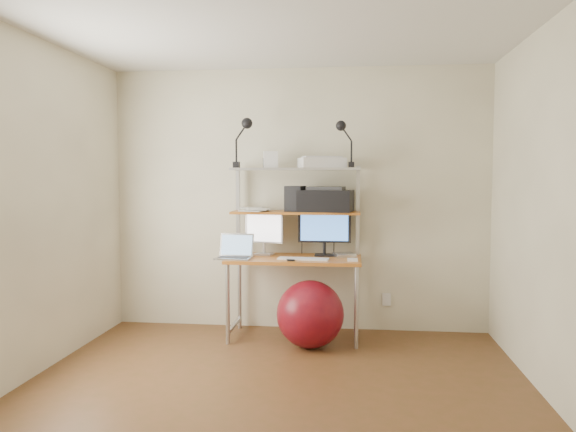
% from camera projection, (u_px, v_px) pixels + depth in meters
% --- Properties ---
extents(room, '(3.60, 3.60, 3.60)m').
position_uv_depth(room, '(271.00, 211.00, 3.61)').
color(room, brown).
rests_on(room, ground).
extents(computer_desk, '(1.20, 0.60, 1.57)m').
position_uv_depth(computer_desk, '(295.00, 233.00, 5.12)').
color(computer_desk, '#BD6824').
rests_on(computer_desk, ground).
extents(desktop, '(1.20, 0.60, 0.00)m').
position_uv_depth(desktop, '(294.00, 257.00, 5.08)').
color(desktop, '#BD6824').
rests_on(desktop, computer_desk).
extents(mid_shelf, '(1.18, 0.34, 0.00)m').
position_uv_depth(mid_shelf, '(296.00, 211.00, 5.18)').
color(mid_shelf, '#BD6824').
rests_on(mid_shelf, computer_desk).
extents(top_shelf, '(1.18, 0.34, 0.00)m').
position_uv_depth(top_shelf, '(296.00, 168.00, 5.15)').
color(top_shelf, '#B4B5B9').
rests_on(top_shelf, computer_desk).
extents(floor, '(3.60, 3.60, 0.00)m').
position_uv_depth(floor, '(272.00, 400.00, 3.70)').
color(floor, brown).
rests_on(floor, ground).
extents(wall_outlet, '(0.08, 0.01, 0.12)m').
position_uv_depth(wall_outlet, '(387.00, 299.00, 5.35)').
color(wall_outlet, silver).
rests_on(wall_outlet, room).
extents(monitor_silver, '(0.37, 0.17, 0.42)m').
position_uv_depth(monitor_silver, '(264.00, 231.00, 5.24)').
color(monitor_silver, silver).
rests_on(monitor_silver, desktop).
extents(monitor_black, '(0.49, 0.14, 0.49)m').
position_uv_depth(monitor_black, '(324.00, 229.00, 5.18)').
color(monitor_black, black).
rests_on(monitor_black, desktop).
extents(laptop, '(0.34, 0.29, 0.28)m').
position_uv_depth(laptop, '(235.00, 253.00, 5.02)').
color(laptop, '#B8B9BD').
rests_on(laptop, desktop).
extents(keyboard, '(0.46, 0.17, 0.01)m').
position_uv_depth(keyboard, '(303.00, 259.00, 4.95)').
color(keyboard, silver).
rests_on(keyboard, desktop).
extents(mouse, '(0.09, 0.06, 0.02)m').
position_uv_depth(mouse, '(352.00, 260.00, 4.84)').
color(mouse, silver).
rests_on(mouse, desktop).
extents(mac_mini, '(0.23, 0.23, 0.03)m').
position_uv_depth(mac_mini, '(344.00, 255.00, 5.11)').
color(mac_mini, '#B8B9BD').
rests_on(mac_mini, desktop).
extents(phone, '(0.09, 0.13, 0.01)m').
position_uv_depth(phone, '(290.00, 260.00, 4.90)').
color(phone, black).
rests_on(phone, desktop).
extents(printer, '(0.52, 0.39, 0.23)m').
position_uv_depth(printer, '(326.00, 200.00, 5.13)').
color(printer, black).
rests_on(printer, mid_shelf).
extents(nas_cube, '(0.20, 0.20, 0.23)m').
position_uv_depth(nas_cube, '(295.00, 199.00, 5.15)').
color(nas_cube, black).
rests_on(nas_cube, mid_shelf).
extents(red_box, '(0.18, 0.15, 0.05)m').
position_uv_depth(red_box, '(298.00, 209.00, 5.12)').
color(red_box, '#AD341B').
rests_on(red_box, mid_shelf).
extents(scanner, '(0.46, 0.37, 0.11)m').
position_uv_depth(scanner, '(322.00, 162.00, 5.11)').
color(scanner, silver).
rests_on(scanner, top_shelf).
extents(box_white, '(0.15, 0.13, 0.15)m').
position_uv_depth(box_white, '(271.00, 160.00, 5.15)').
color(box_white, silver).
rests_on(box_white, top_shelf).
extents(box_grey, '(0.09, 0.09, 0.09)m').
position_uv_depth(box_grey, '(268.00, 163.00, 5.20)').
color(box_grey, '#313134').
rests_on(box_grey, top_shelf).
extents(clip_lamp_left, '(0.18, 0.10, 0.45)m').
position_uv_depth(clip_lamp_left, '(245.00, 131.00, 5.09)').
color(clip_lamp_left, black).
rests_on(clip_lamp_left, top_shelf).
extents(clip_lamp_right, '(0.17, 0.09, 0.42)m').
position_uv_depth(clip_lamp_right, '(343.00, 133.00, 5.00)').
color(clip_lamp_right, black).
rests_on(clip_lamp_right, top_shelf).
extents(exercise_ball, '(0.58, 0.58, 0.58)m').
position_uv_depth(exercise_ball, '(310.00, 314.00, 4.82)').
color(exercise_ball, maroon).
rests_on(exercise_ball, floor).
extents(paper_stack, '(0.35, 0.42, 0.03)m').
position_uv_depth(paper_stack, '(254.00, 209.00, 5.23)').
color(paper_stack, white).
rests_on(paper_stack, mid_shelf).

